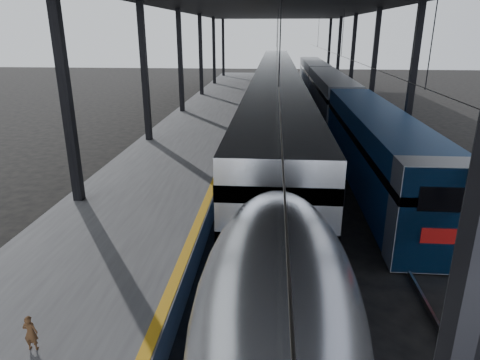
# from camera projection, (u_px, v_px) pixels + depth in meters

# --- Properties ---
(ground) EXTENTS (160.00, 160.00, 0.00)m
(ground) POSITION_uv_depth(u_px,v_px,m) (204.00, 302.00, 12.26)
(ground) COLOR black
(ground) RESTS_ON ground
(platform) EXTENTS (6.00, 80.00, 1.00)m
(platform) POSITION_uv_depth(u_px,v_px,m) (200.00, 130.00, 31.17)
(platform) COLOR #4C4C4F
(platform) RESTS_ON ground
(yellow_strip) EXTENTS (0.30, 80.00, 0.01)m
(yellow_strip) POSITION_uv_depth(u_px,v_px,m) (238.00, 124.00, 30.80)
(yellow_strip) COLOR orange
(yellow_strip) RESTS_ON platform
(rails) EXTENTS (6.52, 80.00, 0.16)m
(rails) POSITION_uv_depth(u_px,v_px,m) (310.00, 138.00, 30.72)
(rails) COLOR slate
(rails) RESTS_ON ground
(canopy) EXTENTS (18.00, 75.00, 9.47)m
(canopy) POSITION_uv_depth(u_px,v_px,m) (277.00, 2.00, 27.92)
(canopy) COLOR black
(canopy) RESTS_ON ground
(tgv_train) EXTENTS (3.18, 65.20, 4.56)m
(tgv_train) POSITION_uv_depth(u_px,v_px,m) (276.00, 101.00, 33.68)
(tgv_train) COLOR silver
(tgv_train) RESTS_ON ground
(second_train) EXTENTS (2.63, 56.05, 3.62)m
(second_train) POSITION_uv_depth(u_px,v_px,m) (331.00, 95.00, 38.64)
(second_train) COLOR navy
(second_train) RESTS_ON ground
(child) EXTENTS (0.31, 0.21, 0.82)m
(child) POSITION_uv_depth(u_px,v_px,m) (30.00, 333.00, 8.92)
(child) COLOR #51321B
(child) RESTS_ON platform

